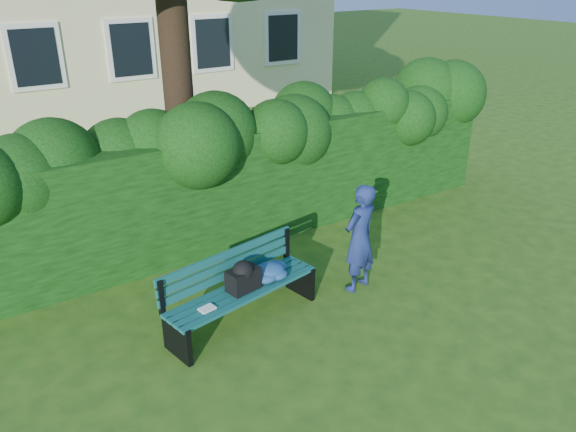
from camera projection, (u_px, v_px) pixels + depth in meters
ground at (313, 296)px, 7.50m from camera, size 80.00×80.00×0.00m
hedge at (232, 184)px, 8.81m from camera, size 10.00×1.00×1.80m
park_bench at (247, 283)px, 6.84m from camera, size 2.09×0.90×0.89m
man_reading at (360, 238)px, 7.40m from camera, size 0.62×0.48×1.50m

